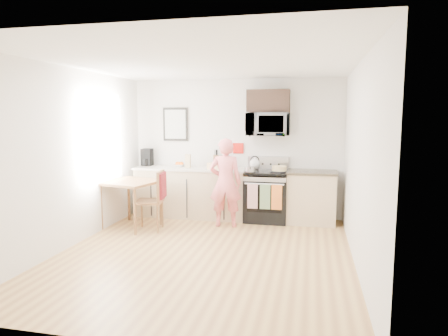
% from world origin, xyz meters
% --- Properties ---
extents(floor, '(4.60, 4.60, 0.00)m').
position_xyz_m(floor, '(0.00, 0.00, 0.00)').
color(floor, '#9E6C3D').
rests_on(floor, ground).
extents(back_wall, '(4.00, 0.04, 2.60)m').
position_xyz_m(back_wall, '(0.00, 2.30, 1.30)').
color(back_wall, silver).
rests_on(back_wall, floor).
extents(front_wall, '(4.00, 0.04, 2.60)m').
position_xyz_m(front_wall, '(0.00, -2.30, 1.30)').
color(front_wall, silver).
rests_on(front_wall, floor).
extents(left_wall, '(0.04, 4.60, 2.60)m').
position_xyz_m(left_wall, '(-2.00, 0.00, 1.30)').
color(left_wall, silver).
rests_on(left_wall, floor).
extents(right_wall, '(0.04, 4.60, 2.60)m').
position_xyz_m(right_wall, '(2.00, 0.00, 1.30)').
color(right_wall, silver).
rests_on(right_wall, floor).
extents(ceiling, '(4.00, 4.60, 0.04)m').
position_xyz_m(ceiling, '(0.00, 0.00, 2.60)').
color(ceiling, white).
rests_on(ceiling, back_wall).
extents(window, '(0.06, 1.40, 1.50)m').
position_xyz_m(window, '(-1.96, 0.80, 1.55)').
color(window, white).
rests_on(window, left_wall).
extents(cabinet_left, '(2.10, 0.60, 0.90)m').
position_xyz_m(cabinet_left, '(-0.80, 2.00, 0.45)').
color(cabinet_left, tan).
rests_on(cabinet_left, floor).
extents(countertop_left, '(2.14, 0.64, 0.04)m').
position_xyz_m(countertop_left, '(-0.80, 2.00, 0.92)').
color(countertop_left, beige).
rests_on(countertop_left, cabinet_left).
extents(cabinet_right, '(0.84, 0.60, 0.90)m').
position_xyz_m(cabinet_right, '(1.43, 2.00, 0.45)').
color(cabinet_right, tan).
rests_on(cabinet_right, floor).
extents(countertop_right, '(0.88, 0.64, 0.04)m').
position_xyz_m(countertop_right, '(1.43, 2.00, 0.92)').
color(countertop_right, black).
rests_on(countertop_right, cabinet_right).
extents(range, '(0.76, 0.70, 1.16)m').
position_xyz_m(range, '(0.63, 1.98, 0.44)').
color(range, black).
rests_on(range, floor).
extents(microwave, '(0.76, 0.51, 0.42)m').
position_xyz_m(microwave, '(0.63, 2.08, 1.76)').
color(microwave, '#A9A9AE').
rests_on(microwave, back_wall).
extents(upper_cabinet, '(0.76, 0.35, 0.40)m').
position_xyz_m(upper_cabinet, '(0.63, 2.12, 2.18)').
color(upper_cabinet, black).
rests_on(upper_cabinet, back_wall).
extents(wall_art, '(0.50, 0.04, 0.65)m').
position_xyz_m(wall_art, '(-1.20, 2.28, 1.75)').
color(wall_art, black).
rests_on(wall_art, back_wall).
extents(wall_trivet, '(0.20, 0.02, 0.20)m').
position_xyz_m(wall_trivet, '(0.05, 2.28, 1.30)').
color(wall_trivet, '#AE160E').
rests_on(wall_trivet, back_wall).
extents(person, '(0.60, 0.43, 1.54)m').
position_xyz_m(person, '(-0.02, 1.45, 0.77)').
color(person, '#D73B4E').
rests_on(person, floor).
extents(dining_table, '(0.91, 0.91, 0.81)m').
position_xyz_m(dining_table, '(-1.58, 1.04, 0.72)').
color(dining_table, brown).
rests_on(dining_table, floor).
extents(chair, '(0.53, 0.49, 1.01)m').
position_xyz_m(chair, '(-1.07, 0.96, 0.65)').
color(chair, brown).
rests_on(chair, floor).
extents(knife_block, '(0.14, 0.17, 0.23)m').
position_xyz_m(knife_block, '(-0.37, 2.21, 1.05)').
color(knife_block, brown).
rests_on(knife_block, countertop_left).
extents(utensil_crock, '(0.12, 0.12, 0.35)m').
position_xyz_m(utensil_crock, '(-0.11, 2.15, 1.08)').
color(utensil_crock, '#AE160E').
rests_on(utensil_crock, countertop_left).
extents(fruit_bowl, '(0.24, 0.24, 0.10)m').
position_xyz_m(fruit_bowl, '(-1.06, 2.07, 0.98)').
color(fruit_bowl, white).
rests_on(fruit_bowl, countertop_left).
extents(milk_carton, '(0.10, 0.10, 0.25)m').
position_xyz_m(milk_carton, '(-0.86, 1.98, 1.07)').
color(milk_carton, tan).
rests_on(milk_carton, countertop_left).
extents(coffee_maker, '(0.20, 0.29, 0.33)m').
position_xyz_m(coffee_maker, '(-1.75, 2.12, 1.10)').
color(coffee_maker, black).
rests_on(coffee_maker, countertop_left).
extents(bread_bag, '(0.36, 0.27, 0.12)m').
position_xyz_m(bread_bag, '(-0.27, 1.83, 1.00)').
color(bread_bag, tan).
rests_on(bread_bag, countertop_left).
extents(cake, '(0.31, 0.31, 0.10)m').
position_xyz_m(cake, '(0.86, 1.89, 0.97)').
color(cake, black).
rests_on(cake, range).
extents(kettle, '(0.20, 0.20, 0.25)m').
position_xyz_m(kettle, '(0.38, 2.20, 1.03)').
color(kettle, white).
rests_on(kettle, range).
extents(pot, '(0.19, 0.32, 0.09)m').
position_xyz_m(pot, '(0.36, 1.77, 0.97)').
color(pot, '#A9A9AE').
rests_on(pot, range).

